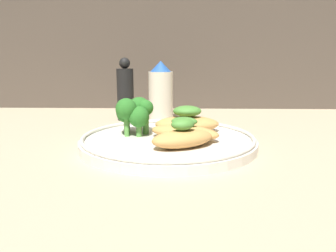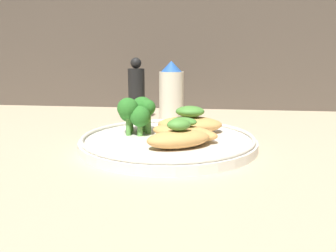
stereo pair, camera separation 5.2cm
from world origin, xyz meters
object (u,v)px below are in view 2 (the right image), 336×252
object	(u,v)px
sauce_bottle	(171,92)
plate	(168,141)
broccoli_bunch	(136,111)
pepper_grinder	(136,92)

from	to	relation	value
sauce_bottle	plate	bearing A→B (deg)	-84.33
plate	sauce_bottle	distance (cm)	24.05
broccoli_bunch	plate	bearing A→B (deg)	-26.00
plate	pepper_grinder	size ratio (longest dim) A/B	1.98
plate	broccoli_bunch	distance (cm)	7.73
sauce_bottle	broccoli_bunch	bearing A→B (deg)	-99.67
plate	sauce_bottle	size ratio (longest dim) A/B	2.09
sauce_bottle	pepper_grinder	size ratio (longest dim) A/B	0.95
broccoli_bunch	pepper_grinder	world-z (taller)	pepper_grinder
broccoli_bunch	sauce_bottle	bearing A→B (deg)	80.33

